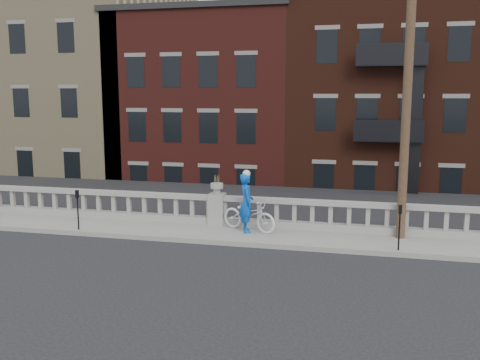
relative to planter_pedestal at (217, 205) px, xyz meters
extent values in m
plane|color=black|center=(0.00, -3.95, -0.83)|extent=(120.00, 120.00, 0.00)
cube|color=gray|center=(0.00, -0.95, -0.76)|extent=(32.00, 2.20, 0.15)
cube|color=gray|center=(0.00, 0.00, -0.56)|extent=(28.00, 0.34, 0.25)
cube|color=gray|center=(0.00, 0.00, 0.27)|extent=(28.00, 0.34, 0.16)
cube|color=gray|center=(0.00, 0.00, -0.13)|extent=(0.55, 0.55, 1.10)
cylinder|color=gray|center=(0.00, 0.00, 0.52)|extent=(0.24, 0.24, 0.20)
cylinder|color=gray|center=(0.00, 0.00, 0.70)|extent=(0.44, 0.44, 0.18)
cube|color=#605E59|center=(0.00, 0.35, -3.26)|extent=(36.00, 0.50, 5.15)
cube|color=black|center=(0.00, 22.00, -6.08)|extent=(80.00, 44.00, 0.50)
cube|color=#595651|center=(-2.00, 4.50, -3.83)|extent=(16.00, 7.00, 4.00)
cube|color=tan|center=(-17.00, 17.00, 4.17)|extent=(18.00, 16.00, 20.00)
cube|color=#4E1B16|center=(-4.00, 16.00, 1.17)|extent=(10.00, 14.00, 14.00)
cube|color=black|center=(-4.00, 16.00, 8.32)|extent=(10.30, 14.30, 0.30)
cube|color=#39180F|center=(6.00, 16.00, 1.92)|extent=(10.00, 14.00, 15.50)
cylinder|color=#422D1E|center=(6.20, -0.35, 4.32)|extent=(0.28, 0.28, 10.00)
cylinder|color=black|center=(-4.38, -1.80, -0.13)|extent=(0.05, 0.05, 1.10)
cube|color=black|center=(-4.38, -1.80, 0.55)|extent=(0.10, 0.08, 0.26)
cube|color=black|center=(-4.38, -1.85, 0.59)|extent=(0.06, 0.01, 0.08)
cylinder|color=black|center=(6.07, -1.80, -0.13)|extent=(0.05, 0.05, 1.10)
cube|color=black|center=(6.07, -1.80, 0.55)|extent=(0.10, 0.08, 0.26)
cube|color=black|center=(6.07, -1.85, 0.59)|extent=(0.06, 0.01, 0.08)
imported|color=silver|center=(1.29, -0.58, -0.14)|extent=(2.18, 1.45, 1.08)
imported|color=#0C4CB7|center=(1.23, -0.75, 0.31)|extent=(0.71, 0.85, 1.98)
camera|label=1|loc=(5.05, -17.70, 3.89)|focal=40.00mm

